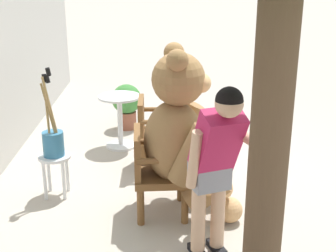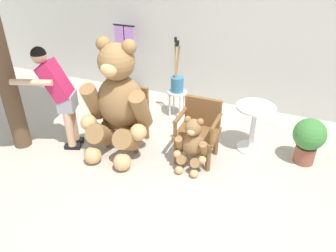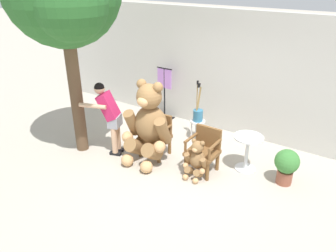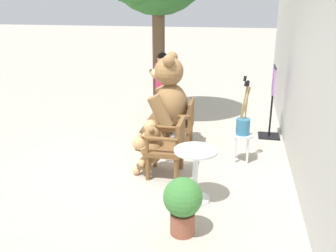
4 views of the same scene
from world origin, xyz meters
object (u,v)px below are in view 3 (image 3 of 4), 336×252
object	(u,v)px
person_visitor	(109,113)
potted_plant	(287,164)
teddy_bear_large	(148,123)
teddy_bear_small	(196,159)
wooden_chair_left	(156,134)
wooden_chair_right	(204,149)
brush_bucket	(198,113)
clothing_display_stand	(164,93)
round_side_table	(247,149)
white_stool	(198,125)

from	to	relation	value
person_visitor	potted_plant	world-z (taller)	person_visitor
teddy_bear_large	potted_plant	distance (m)	2.67
teddy_bear_small	potted_plant	world-z (taller)	teddy_bear_small
wooden_chair_left	teddy_bear_small	xyz separation A→B (m)	(1.11, -0.28, -0.09)
wooden_chair_right	brush_bucket	world-z (taller)	brush_bucket
wooden_chair_right	potted_plant	world-z (taller)	wooden_chair_right
wooden_chair_left	wooden_chair_right	bearing A→B (deg)	0.00
wooden_chair_left	teddy_bear_small	size ratio (longest dim) A/B	1.12
teddy_bear_large	potted_plant	size ratio (longest dim) A/B	2.46
wooden_chair_right	teddy_bear_large	world-z (taller)	teddy_bear_large
wooden_chair_left	clothing_display_stand	xyz separation A→B (m)	(-0.88, 1.58, 0.26)
teddy_bear_large	teddy_bear_small	xyz separation A→B (m)	(1.11, -0.01, -0.44)
wooden_chair_right	teddy_bear_large	bearing A→B (deg)	-166.20
potted_plant	brush_bucket	bearing A→B (deg)	163.97
brush_bucket	round_side_table	xyz separation A→B (m)	(1.41, -0.58, -0.19)
teddy_bear_small	round_side_table	world-z (taller)	teddy_bear_small
wooden_chair_right	round_side_table	xyz separation A→B (m)	(0.68, 0.48, -0.01)
wooden_chair_left	person_visitor	distance (m)	1.05
wooden_chair_right	teddy_bear_small	size ratio (longest dim) A/B	1.12
wooden_chair_left	white_stool	world-z (taller)	wooden_chair_left
wooden_chair_right	white_stool	bearing A→B (deg)	124.43
wooden_chair_right	teddy_bear_small	world-z (taller)	wooden_chair_right
teddy_bear_small	round_side_table	xyz separation A→B (m)	(0.68, 0.76, 0.07)
teddy_bear_small	white_stool	distance (m)	1.52
teddy_bear_large	round_side_table	world-z (taller)	teddy_bear_large
clothing_display_stand	potted_plant	bearing A→B (deg)	-18.41
person_visitor	teddy_bear_small	bearing A→B (deg)	5.88
wooden_chair_right	teddy_bear_small	xyz separation A→B (m)	(0.00, -0.28, -0.09)
teddy_bear_small	round_side_table	distance (m)	1.02
person_visitor	teddy_bear_large	bearing A→B (deg)	14.29
wooden_chair_left	teddy_bear_large	world-z (taller)	teddy_bear_large
brush_bucket	white_stool	bearing A→B (deg)	-13.21
wooden_chair_left	person_visitor	bearing A→B (deg)	-149.59
potted_plant	clothing_display_stand	size ratio (longest dim) A/B	0.50
teddy_bear_large	clothing_display_stand	world-z (taller)	teddy_bear_large
round_side_table	clothing_display_stand	bearing A→B (deg)	157.60
wooden_chair_right	teddy_bear_small	distance (m)	0.30
teddy_bear_large	white_stool	distance (m)	1.46
wooden_chair_left	teddy_bear_small	distance (m)	1.15
clothing_display_stand	white_stool	bearing A→B (deg)	-22.33
wooden_chair_right	person_visitor	distance (m)	2.04
white_stool	round_side_table	xyz separation A→B (m)	(1.40, -0.58, 0.09)
person_visitor	clothing_display_stand	bearing A→B (deg)	91.53
teddy_bear_small	white_stool	world-z (taller)	teddy_bear_small
teddy_bear_large	potted_plant	world-z (taller)	teddy_bear_large
teddy_bear_large	wooden_chair_right	bearing A→B (deg)	13.80
teddy_bear_large	potted_plant	bearing A→B (deg)	15.51
teddy_bear_large	clothing_display_stand	distance (m)	2.05
teddy_bear_small	white_stool	bearing A→B (deg)	118.41
teddy_bear_small	brush_bucket	world-z (taller)	brush_bucket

